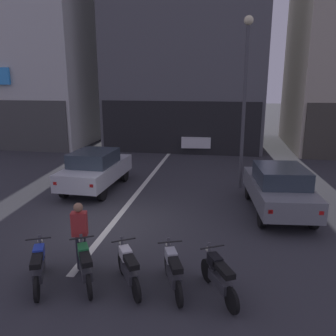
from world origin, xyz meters
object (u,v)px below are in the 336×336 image
Objects in this scene: car_white_down_street at (195,135)px; motorcycle_silver_row_right_mid at (173,270)px; motorcycle_white_row_centre at (128,267)px; motorcycle_blue_row_leftmost at (39,266)px; motorcycle_black_row_rightmost at (218,276)px; person_by_motorcycles at (80,235)px; car_grey_parked_kerbside at (279,188)px; street_lamp at (245,88)px; motorcycle_green_row_left_mid at (85,265)px; car_silver_crossing_near at (96,169)px.

car_white_down_street is 15.84m from motorcycle_silver_row_right_mid.
motorcycle_blue_row_leftmost is at bearing -171.88° from motorcycle_white_row_centre.
person_by_motorcycles reaches higher than motorcycle_black_row_rightmost.
street_lamp is at bearing 114.29° from car_grey_parked_kerbside.
motorcycle_silver_row_right_mid is 0.98m from motorcycle_black_row_rightmost.
street_lamp is 4.58× the size of motorcycle_green_row_left_mid.
person_by_motorcycles is at bearing -94.93° from car_white_down_street.
motorcycle_black_row_rightmost is at bearing 4.04° from motorcycle_blue_row_leftmost.
motorcycle_silver_row_right_mid is at bearing 176.54° from motorcycle_black_row_rightmost.
car_silver_crossing_near is at bearing 108.01° from person_by_motorcycles.
street_lamp is at bearing 71.00° from motorcycle_white_row_centre.
motorcycle_black_row_rightmost is at bearing -51.21° from car_silver_crossing_near.
street_lamp is 8.62m from motorcycle_silver_row_right_mid.
motorcycle_green_row_left_mid is 0.98× the size of motorcycle_black_row_rightmost.
person_by_motorcycles reaches higher than car_silver_crossing_near.
car_white_down_street reaches higher than motorcycle_black_row_rightmost.
motorcycle_black_row_rightmost is at bearing -3.46° from motorcycle_silver_row_right_mid.
street_lamp is at bearing 11.48° from car_silver_crossing_near.
car_silver_crossing_near is 2.86× the size of motorcycle_white_row_centre.
car_silver_crossing_near is 7.22m from car_grey_parked_kerbside.
motorcycle_white_row_centre is at bearing -109.00° from street_lamp.
car_white_down_street is 15.87m from motorcycle_white_row_centre.
car_silver_crossing_near is 0.98× the size of car_white_down_street.
motorcycle_black_row_rightmost is at bearing -0.07° from motorcycle_white_row_centre.
motorcycle_green_row_left_mid is at bearing -176.81° from motorcycle_silver_row_right_mid.
motorcycle_black_row_rightmost is at bearing -110.30° from car_grey_parked_kerbside.
motorcycle_white_row_centre is at bearing -22.10° from person_by_motorcycles.
motorcycle_silver_row_right_mid is (0.98, -15.81, -0.43)m from car_white_down_street.
person_by_motorcycles is at bearing 170.66° from motorcycle_black_row_rightmost.
car_white_down_street is 0.63× the size of street_lamp.
motorcycle_black_row_rightmost is (0.98, -0.06, 0.00)m from motorcycle_silver_row_right_mid.
street_lamp is 4.27× the size of motorcycle_silver_row_right_mid.
person_by_motorcycles reaches higher than motorcycle_silver_row_right_mid.
motorcycle_silver_row_right_mid is (0.98, 0.06, 0.00)m from motorcycle_white_row_centre.
car_white_down_street reaches higher than motorcycle_silver_row_right_mid.
person_by_motorcycles is at bearing -71.99° from car_silver_crossing_near.
motorcycle_blue_row_leftmost is 1.00m from motorcycle_green_row_left_mid.
person_by_motorcycles is at bearing 168.22° from motorcycle_silver_row_right_mid.
motorcycle_blue_row_leftmost is 3.92m from motorcycle_black_row_rightmost.
motorcycle_green_row_left_mid and motorcycle_white_row_centre have the same top height.
car_silver_crossing_near is 6.83m from street_lamp.
car_white_down_street reaches higher than motorcycle_blue_row_leftmost.
motorcycle_blue_row_leftmost is at bearing -173.48° from motorcycle_silver_row_right_mid.
car_grey_parked_kerbside is 7.03m from motorcycle_green_row_left_mid.
motorcycle_blue_row_leftmost and motorcycle_green_row_left_mid have the same top height.
person_by_motorcycles is at bearing 52.28° from motorcycle_blue_row_leftmost.
motorcycle_white_row_centre and motorcycle_silver_row_right_mid have the same top height.
motorcycle_green_row_left_mid is (2.28, -6.53, -0.43)m from car_silver_crossing_near.
car_white_down_street is 2.89× the size of motorcycle_green_row_left_mid.
person_by_motorcycles reaches higher than car_grey_parked_kerbside.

